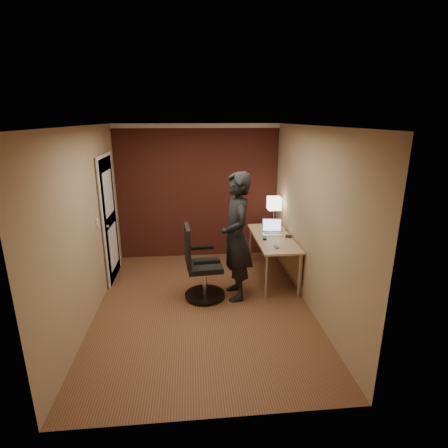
{
  "coord_description": "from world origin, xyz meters",
  "views": [
    {
      "loc": [
        -0.14,
        -4.49,
        2.6
      ],
      "look_at": [
        0.35,
        0.55,
        1.05
      ],
      "focal_mm": 28.0,
      "sensor_mm": 36.0,
      "label": 1
    }
  ],
  "objects_px": {
    "phone": "(276,247)",
    "office_chair": "(200,268)",
    "mouse": "(265,238)",
    "wallet": "(288,236)",
    "laptop": "(272,229)",
    "desk": "(277,244)",
    "desk_lamp": "(274,204)",
    "person": "(236,237)"
  },
  "relations": [
    {
      "from": "phone",
      "to": "person",
      "type": "distance_m",
      "value": 0.66
    },
    {
      "from": "desk",
      "to": "person",
      "type": "height_order",
      "value": "person"
    },
    {
      "from": "mouse",
      "to": "laptop",
      "type": "bearing_deg",
      "value": 66.67
    },
    {
      "from": "laptop",
      "to": "office_chair",
      "type": "relative_size",
      "value": 0.33
    },
    {
      "from": "laptop",
      "to": "wallet",
      "type": "xyz_separation_m",
      "value": [
        0.22,
        -0.23,
        -0.05
      ]
    },
    {
      "from": "desk",
      "to": "desk_lamp",
      "type": "xyz_separation_m",
      "value": [
        0.06,
        0.57,
        0.55
      ]
    },
    {
      "from": "wallet",
      "to": "person",
      "type": "xyz_separation_m",
      "value": [
        -0.93,
        -0.53,
        0.2
      ]
    },
    {
      "from": "phone",
      "to": "office_chair",
      "type": "xyz_separation_m",
      "value": [
        -1.16,
        -0.1,
        -0.25
      ]
    },
    {
      "from": "mouse",
      "to": "office_chair",
      "type": "xyz_separation_m",
      "value": [
        -1.06,
        -0.46,
        -0.26
      ]
    },
    {
      "from": "laptop",
      "to": "phone",
      "type": "relative_size",
      "value": 3.13
    },
    {
      "from": "desk",
      "to": "laptop",
      "type": "distance_m",
      "value": 0.28
    },
    {
      "from": "desk_lamp",
      "to": "laptop",
      "type": "bearing_deg",
      "value": -106.27
    },
    {
      "from": "phone",
      "to": "office_chair",
      "type": "bearing_deg",
      "value": -175.34
    },
    {
      "from": "mouse",
      "to": "phone",
      "type": "height_order",
      "value": "mouse"
    },
    {
      "from": "desk",
      "to": "phone",
      "type": "relative_size",
      "value": 13.04
    },
    {
      "from": "mouse",
      "to": "desk_lamp",
      "type": "bearing_deg",
      "value": 74.69
    },
    {
      "from": "wallet",
      "to": "person",
      "type": "bearing_deg",
      "value": -150.14
    },
    {
      "from": "laptop",
      "to": "desk_lamp",
      "type": "bearing_deg",
      "value": 73.73
    },
    {
      "from": "desk",
      "to": "mouse",
      "type": "height_order",
      "value": "mouse"
    },
    {
      "from": "laptop",
      "to": "mouse",
      "type": "height_order",
      "value": "laptop"
    },
    {
      "from": "mouse",
      "to": "wallet",
      "type": "distance_m",
      "value": 0.42
    },
    {
      "from": "phone",
      "to": "wallet",
      "type": "distance_m",
      "value": 0.54
    },
    {
      "from": "desk",
      "to": "desk_lamp",
      "type": "relative_size",
      "value": 2.8
    },
    {
      "from": "desk",
      "to": "office_chair",
      "type": "height_order",
      "value": "office_chair"
    },
    {
      "from": "mouse",
      "to": "phone",
      "type": "bearing_deg",
      "value": -66.01
    },
    {
      "from": "desk_lamp",
      "to": "mouse",
      "type": "bearing_deg",
      "value": -113.77
    },
    {
      "from": "desk_lamp",
      "to": "wallet",
      "type": "bearing_deg",
      "value": -79.16
    },
    {
      "from": "mouse",
      "to": "office_chair",
      "type": "height_order",
      "value": "office_chair"
    },
    {
      "from": "laptop",
      "to": "person",
      "type": "height_order",
      "value": "person"
    },
    {
      "from": "phone",
      "to": "wallet",
      "type": "bearing_deg",
      "value": 55.14
    },
    {
      "from": "mouse",
      "to": "office_chair",
      "type": "relative_size",
      "value": 0.09
    },
    {
      "from": "mouse",
      "to": "person",
      "type": "relative_size",
      "value": 0.05
    },
    {
      "from": "laptop",
      "to": "person",
      "type": "bearing_deg",
      "value": -132.92
    },
    {
      "from": "desk",
      "to": "wallet",
      "type": "bearing_deg",
      "value": -8.69
    },
    {
      "from": "desk",
      "to": "wallet",
      "type": "relative_size",
      "value": 13.64
    },
    {
      "from": "desk",
      "to": "person",
      "type": "bearing_deg",
      "value": -143.33
    },
    {
      "from": "desk_lamp",
      "to": "office_chair",
      "type": "xyz_separation_m",
      "value": [
        -1.36,
        -1.14,
        -0.66
      ]
    },
    {
      "from": "mouse",
      "to": "person",
      "type": "height_order",
      "value": "person"
    },
    {
      "from": "mouse",
      "to": "office_chair",
      "type": "distance_m",
      "value": 1.18
    },
    {
      "from": "mouse",
      "to": "phone",
      "type": "distance_m",
      "value": 0.38
    },
    {
      "from": "person",
      "to": "wallet",
      "type": "bearing_deg",
      "value": 114.54
    },
    {
      "from": "phone",
      "to": "wallet",
      "type": "relative_size",
      "value": 1.05
    }
  ]
}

